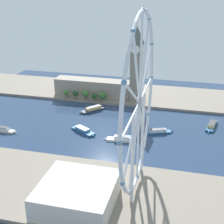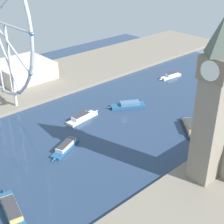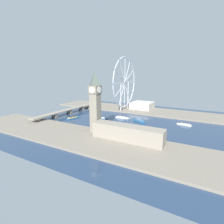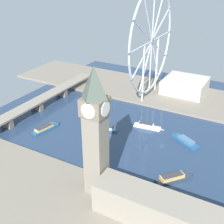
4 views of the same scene
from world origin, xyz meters
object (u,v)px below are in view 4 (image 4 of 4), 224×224
(river_bridge, at_px, (37,103))
(tour_boat_1, at_px, (45,128))
(clock_tower, at_px, (96,132))
(riverside_hall, at_px, (185,85))
(tour_boat_0, at_px, (185,141))
(tour_boat_5, at_px, (147,126))
(parliament_block, at_px, (172,216))
(tour_boat_4, at_px, (173,178))
(tour_boat_2, at_px, (105,129))
(ferris_wheel, at_px, (152,41))

(river_bridge, xyz_separation_m, tour_boat_1, (-32.56, -39.88, -7.10))
(tour_boat_1, bearing_deg, clock_tower, -106.98)
(riverside_hall, relative_size, tour_boat_0, 1.61)
(clock_tower, bearing_deg, tour_boat_5, 2.80)
(river_bridge, height_order, tour_boat_5, river_bridge)
(riverside_hall, height_order, tour_boat_5, riverside_hall)
(tour_boat_0, distance_m, tour_boat_1, 142.26)
(parliament_block, bearing_deg, riverside_hall, 14.35)
(tour_boat_4, bearing_deg, tour_boat_5, 77.81)
(tour_boat_2, relative_size, tour_boat_5, 0.88)
(tour_boat_2, bearing_deg, tour_boat_1, 5.05)
(tour_boat_0, distance_m, tour_boat_2, 80.88)
(tour_boat_5, bearing_deg, tour_boat_4, -59.74)
(tour_boat_0, height_order, tour_boat_5, tour_boat_5)
(riverside_hall, bearing_deg, tour_boat_0, -163.17)
(tour_boat_2, distance_m, tour_boat_5, 44.22)
(parliament_block, height_order, tour_boat_0, parliament_block)
(parliament_block, relative_size, ferris_wheel, 0.78)
(riverside_hall, xyz_separation_m, tour_boat_1, (-165.05, 98.59, -9.42))
(tour_boat_2, relative_size, tour_boat_4, 1.00)
(clock_tower, bearing_deg, tour_boat_1, 60.85)
(tour_boat_0, bearing_deg, ferris_wheel, -18.31)
(river_bridge, bearing_deg, tour_boat_4, -103.92)
(clock_tower, bearing_deg, tour_boat_2, 26.19)
(ferris_wheel, bearing_deg, river_bridge, 134.42)
(clock_tower, xyz_separation_m, parliament_block, (-9.01, -60.65, -39.30))
(parliament_block, xyz_separation_m, tour_boat_2, (91.91, 101.42, -11.92))
(clock_tower, distance_m, tour_boat_0, 118.87)
(river_bridge, xyz_separation_m, tour_boat_0, (13.97, -174.32, -7.22))
(tour_boat_1, distance_m, tour_boat_5, 106.58)
(ferris_wheel, distance_m, river_bridge, 154.86)
(tour_boat_2, bearing_deg, clock_tower, 93.43)
(parliament_block, relative_size, tour_boat_1, 2.98)
(tour_boat_4, bearing_deg, tour_boat_2, 105.11)
(river_bridge, distance_m, tour_boat_0, 175.03)
(ferris_wheel, xyz_separation_m, tour_boat_4, (-144.16, -81.13, -69.76))
(tour_boat_1, bearing_deg, ferris_wheel, -12.76)
(tour_boat_0, bearing_deg, riverside_hall, -42.23)
(parliament_block, relative_size, river_bridge, 0.49)
(parliament_block, distance_m, tour_boat_4, 53.42)
(clock_tower, relative_size, ferris_wheel, 0.72)
(clock_tower, bearing_deg, ferris_wheel, 10.72)
(parliament_block, distance_m, tour_boat_1, 169.33)
(tour_boat_1, height_order, tour_boat_2, tour_boat_1)
(tour_boat_0, bearing_deg, tour_boat_1, 50.03)
(tour_boat_2, height_order, tour_boat_5, tour_boat_5)
(riverside_hall, xyz_separation_m, tour_boat_2, (-135.81, 43.15, -9.48))
(tour_boat_4, height_order, tour_boat_5, tour_boat_4)
(parliament_block, relative_size, tour_boat_5, 3.11)
(tour_boat_4, bearing_deg, ferris_wheel, 70.20)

